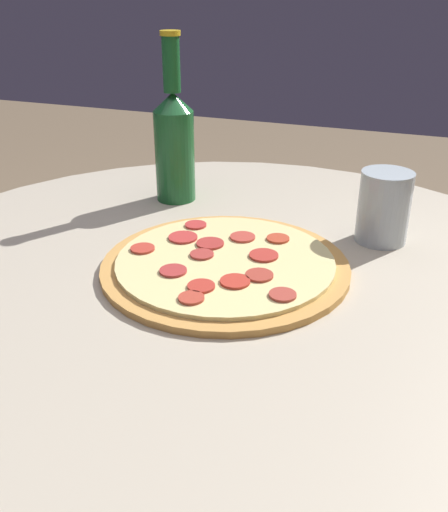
{
  "coord_description": "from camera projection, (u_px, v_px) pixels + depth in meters",
  "views": [
    {
      "loc": [
        0.64,
        0.25,
        1.11
      ],
      "look_at": [
        -0.02,
        -0.0,
        0.76
      ],
      "focal_mm": 40.0,
      "sensor_mm": 36.0,
      "label": 1
    }
  ],
  "objects": [
    {
      "name": "beer_bottle",
      "position": [
        174.0,
        141.0,
        1.01
      ],
      "size": [
        0.07,
        0.07,
        0.29
      ],
      "color": "#195628",
      "rests_on": "table"
    },
    {
      "name": "pizza",
      "position": [
        224.0,
        264.0,
        0.8
      ],
      "size": [
        0.35,
        0.35,
        0.02
      ],
      "color": "#C68E47",
      "rests_on": "table"
    },
    {
      "name": "table",
      "position": [
        220.0,
        393.0,
        0.87
      ],
      "size": [
        1.07,
        1.07,
        0.74
      ],
      "color": "#B2A893",
      "rests_on": "ground_plane"
    },
    {
      "name": "drinking_glass",
      "position": [
        384.0,
        207.0,
        0.86
      ],
      "size": [
        0.08,
        0.08,
        0.11
      ],
      "color": "#ADBCC6",
      "rests_on": "table"
    }
  ]
}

